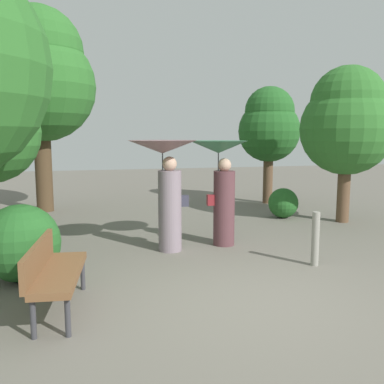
{
  "coord_description": "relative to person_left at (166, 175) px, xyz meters",
  "views": [
    {
      "loc": [
        -1.92,
        -4.67,
        2.08
      ],
      "look_at": [
        0.0,
        3.06,
        0.97
      ],
      "focal_mm": 39.6,
      "sensor_mm": 36.0,
      "label": 1
    }
  ],
  "objects": [
    {
      "name": "ground_plane",
      "position": [
        0.59,
        -2.56,
        -1.36
      ],
      "size": [
        40.0,
        40.0,
        0.0
      ],
      "primitive_type": "plane",
      "color": "#6B665B"
    },
    {
      "name": "person_left",
      "position": [
        0.0,
        0.0,
        0.0
      ],
      "size": [
        1.19,
        1.19,
        1.96
      ],
      "rotation": [
        0.0,
        0.0,
        1.58
      ],
      "color": "gray",
      "rests_on": "ground"
    },
    {
      "name": "person_right",
      "position": [
        1.06,
        0.15,
        -0.06
      ],
      "size": [
        1.06,
        1.06,
        1.94
      ],
      "rotation": [
        0.0,
        0.0,
        1.58
      ],
      "color": "#563338",
      "rests_on": "ground"
    },
    {
      "name": "park_bench",
      "position": [
        -1.75,
        -2.24,
        -0.85
      ],
      "size": [
        0.64,
        1.54,
        0.83
      ],
      "rotation": [
        0.0,
        0.0,
        1.47
      ],
      "color": "#38383D",
      "rests_on": "ground"
    },
    {
      "name": "tree_near_right",
      "position": [
        4.49,
        1.45,
        1.0
      ],
      "size": [
        2.12,
        2.12,
        3.61
      ],
      "color": "brown",
      "rests_on": "ground"
    },
    {
      "name": "tree_mid_right",
      "position": [
        3.89,
        4.39,
        0.95
      ],
      "size": [
        1.8,
        1.8,
        3.43
      ],
      "color": "brown",
      "rests_on": "ground"
    },
    {
      "name": "tree_far_back",
      "position": [
        -2.46,
        4.6,
        2.19
      ],
      "size": [
        2.87,
        2.87,
        5.31
      ],
      "color": "#4C3823",
      "rests_on": "ground"
    },
    {
      "name": "bush_path_left",
      "position": [
        -2.27,
        -1.03,
        -0.82
      ],
      "size": [
        1.1,
        1.1,
        1.1
      ],
      "primitive_type": "sphere",
      "color": "#235B23",
      "rests_on": "ground"
    },
    {
      "name": "bush_path_right",
      "position": [
        3.35,
        2.23,
        -0.99
      ],
      "size": [
        0.74,
        0.74,
        0.74
      ],
      "primitive_type": "sphere",
      "color": "#235B23",
      "rests_on": "ground"
    },
    {
      "name": "path_marker_post",
      "position": [
        2.12,
        -1.4,
        -0.93
      ],
      "size": [
        0.12,
        0.12,
        0.86
      ],
      "primitive_type": "cylinder",
      "color": "gray",
      "rests_on": "ground"
    }
  ]
}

